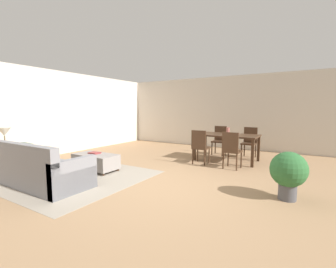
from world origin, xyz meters
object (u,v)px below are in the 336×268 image
couch (41,171)px  potted_plant (288,172)px  dining_chair_near_right (231,148)px  dining_chair_far_left (220,138)px  dining_chair_near_left (200,145)px  vase_centerpiece (228,131)px  ottoman_table (96,161)px  dining_chair_far_right (250,141)px  dining_table (226,137)px  book_on_ottoman (95,153)px  side_table (6,156)px  table_lamp (4,133)px

couch → potted_plant: 4.47m
dining_chair_near_right → dining_chair_far_left: same height
dining_chair_near_left → vase_centerpiece: 0.98m
ottoman_table → dining_chair_far_right: 4.52m
dining_chair_far_left → dining_chair_far_right: same height
dining_table → dining_chair_far_left: (-0.48, 0.82, -0.15)m
vase_centerpiece → potted_plant: size_ratio=0.26×
ottoman_table → book_on_ottoman: (-0.08, 0.04, 0.19)m
dining_table → book_on_ottoman: 3.61m
dining_table → book_on_ottoman: dining_table is taller
side_table → dining_chair_near_right: 5.17m
potted_plant → couch: bearing=-157.9°
side_table → book_on_ottoman: bearing=47.9°
book_on_ottoman → dining_chair_far_left: bearing=60.5°
ottoman_table → dining_chair_near_left: 2.69m
dining_table → dining_chair_near_left: 0.94m
book_on_ottoman → potted_plant: 4.19m
dining_table → side_table: bearing=-132.4°
ottoman_table → table_lamp: size_ratio=2.08×
table_lamp → vase_centerpiece: size_ratio=2.58×
side_table → ottoman_table: bearing=45.4°
dining_chair_near_right → potted_plant: (1.35, -1.46, -0.05)m
ottoman_table → dining_chair_near_left: (1.89, 1.90, 0.29)m
couch → dining_chair_far_right: size_ratio=2.15×
ottoman_table → dining_table: 3.61m
dining_chair_near_right → book_on_ottoman: dining_chair_near_right is taller
side_table → dining_chair_near_left: bearing=45.2°
dining_chair_far_left → book_on_ottoman: bearing=-119.5°
table_lamp → dining_chair_near_left: 4.59m
table_lamp → vase_centerpiece: table_lamp is taller
dining_chair_near_left → dining_chair_far_right: same height
side_table → table_lamp: (0.00, 0.00, 0.52)m
book_on_ottoman → dining_chair_near_right: bearing=32.4°
potted_plant → book_on_ottoman: bearing=-175.4°
side_table → dining_chair_far_right: (4.15, 4.86, 0.08)m
dining_table → dining_chair_far_right: bearing=60.5°
dining_table → potted_plant: bearing=-53.1°
side_table → potted_plant: bearing=17.5°
dining_chair_far_left → dining_chair_far_right: (0.94, 0.01, 0.00)m
potted_plant → table_lamp: bearing=-162.5°
ottoman_table → dining_chair_near_right: bearing=33.7°
potted_plant → dining_chair_far_right: bearing=112.1°
dining_chair_far_left → dining_chair_near_right: bearing=-62.6°
table_lamp → dining_chair_near_left: size_ratio=0.57×
ottoman_table → side_table: bearing=-134.6°
dining_chair_near_left → dining_chair_far_right: 1.87m
vase_centerpiece → potted_plant: (1.69, -2.28, -0.39)m
ottoman_table → dining_table: bearing=48.7°
side_table → dining_chair_near_right: (4.08, 3.18, 0.08)m
dining_table → dining_chair_far_left: bearing=120.1°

